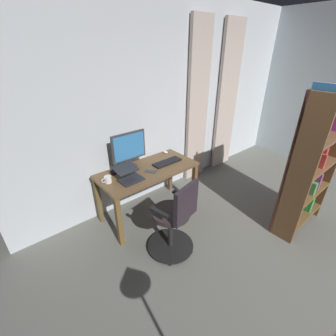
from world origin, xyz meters
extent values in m
cube|color=silver|center=(0.00, -2.76, 1.44)|extent=(5.39, 0.10, 2.88)
cube|color=#BEAB9F|center=(-1.16, -2.65, 1.31)|extent=(0.51, 0.06, 2.63)
cube|color=#BEAB9F|center=(-0.37, -2.65, 1.31)|extent=(0.44, 0.06, 2.63)
cube|color=brown|center=(0.94, -2.29, 0.71)|extent=(1.36, 0.65, 0.04)
cube|color=brown|center=(0.30, -2.00, 0.35)|extent=(0.06, 0.06, 0.69)
cube|color=brown|center=(1.58, -2.00, 0.35)|extent=(0.06, 0.06, 0.69)
cube|color=brown|center=(0.30, -2.57, 0.35)|extent=(0.06, 0.06, 0.69)
cube|color=brown|center=(1.58, -2.57, 0.35)|extent=(0.06, 0.06, 0.69)
cylinder|color=black|center=(1.15, -1.56, 0.04)|extent=(0.56, 0.56, 0.02)
sphere|color=black|center=(0.90, -1.61, 0.03)|extent=(0.05, 0.05, 0.05)
sphere|color=black|center=(1.13, -1.81, 0.03)|extent=(0.05, 0.05, 0.05)
sphere|color=black|center=(1.39, -1.66, 0.03)|extent=(0.05, 0.05, 0.05)
sphere|color=black|center=(1.33, -1.37, 0.03)|extent=(0.05, 0.05, 0.05)
sphere|color=black|center=(1.03, -1.33, 0.03)|extent=(0.05, 0.05, 0.05)
cylinder|color=black|center=(1.15, -1.56, 0.28)|extent=(0.06, 0.06, 0.48)
cylinder|color=#2A2121|center=(1.15, -1.56, 0.54)|extent=(0.52, 0.52, 0.05)
cube|color=#292028|center=(1.11, -1.36, 0.77)|extent=(0.38, 0.12, 0.41)
cube|color=black|center=(1.35, -1.52, 0.68)|extent=(0.09, 0.24, 0.03)
cube|color=black|center=(0.96, -1.60, 0.68)|extent=(0.09, 0.24, 0.03)
cylinder|color=#333338|center=(1.08, -2.49, 0.74)|extent=(0.18, 0.18, 0.01)
cylinder|color=#333338|center=(1.08, -2.49, 0.79)|extent=(0.04, 0.04, 0.10)
cube|color=#333338|center=(1.08, -2.49, 1.03)|extent=(0.49, 0.03, 0.38)
cube|color=teal|center=(1.08, -2.48, 1.03)|extent=(0.45, 0.01, 0.34)
cube|color=black|center=(0.62, -2.26, 0.74)|extent=(0.43, 0.15, 0.02)
cube|color=#232328|center=(1.27, -2.17, 0.74)|extent=(0.29, 0.22, 0.02)
cube|color=#232328|center=(1.28, -2.28, 0.86)|extent=(0.29, 0.22, 0.05)
ellipsoid|color=white|center=(0.43, -2.54, 0.75)|extent=(0.06, 0.10, 0.04)
cube|color=#333338|center=(0.95, -2.20, 0.74)|extent=(0.14, 0.16, 0.01)
cube|color=black|center=(1.35, -2.50, 0.74)|extent=(0.13, 0.16, 0.01)
cylinder|color=white|center=(1.51, -2.31, 0.78)|extent=(0.09, 0.09, 0.09)
torus|color=white|center=(1.57, -2.31, 0.78)|extent=(0.06, 0.01, 0.06)
cube|color=brown|center=(-0.90, -0.78, 0.92)|extent=(0.04, 0.30, 1.83)
cube|color=brown|center=(-0.06, -0.78, 0.92)|extent=(0.04, 0.30, 1.83)
cube|color=brown|center=(-0.48, -0.91, 0.92)|extent=(0.87, 0.04, 1.83)
cube|color=brown|center=(-0.48, -0.78, 0.18)|extent=(0.80, 0.30, 0.04)
cube|color=brown|center=(-0.48, -0.78, 0.55)|extent=(0.80, 0.30, 0.04)
cube|color=brown|center=(-0.48, -0.78, 0.92)|extent=(0.80, 0.30, 0.04)
cube|color=brown|center=(-0.48, -0.78, 1.28)|extent=(0.80, 0.30, 0.04)
cube|color=brown|center=(-0.48, -0.78, 1.65)|extent=(0.80, 0.30, 0.04)
cube|color=purple|center=(-0.23, -0.78, 0.30)|extent=(0.03, 0.20, 0.20)
cube|color=#469853|center=(-0.41, -0.78, 0.65)|extent=(0.07, 0.26, 0.17)
cube|color=#CE3E3C|center=(-0.43, -0.78, 1.02)|extent=(0.04, 0.24, 0.17)
cube|color=purple|center=(-0.77, -0.78, 1.41)|extent=(0.07, 0.18, 0.22)
cube|color=#326EAE|center=(-0.11, -0.78, 1.78)|extent=(0.04, 0.26, 0.24)
cube|color=green|center=(-0.60, -0.78, 0.31)|extent=(0.07, 0.23, 0.23)
cube|color=#99509C|center=(-0.60, -0.78, 0.68)|extent=(0.04, 0.22, 0.22)
cube|color=#C8393F|center=(-0.48, -0.78, 1.05)|extent=(0.07, 0.20, 0.23)
camera|label=1|loc=(2.49, -0.01, 2.21)|focal=24.54mm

